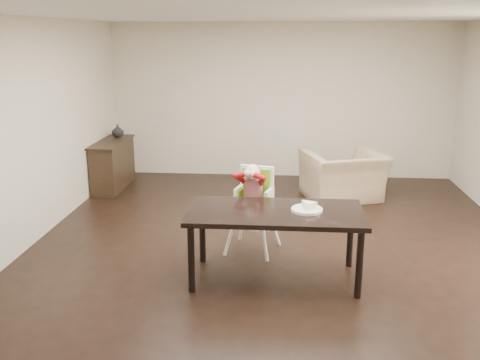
# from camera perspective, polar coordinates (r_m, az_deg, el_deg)

# --- Properties ---
(ground) EXTENTS (7.00, 7.00, 0.00)m
(ground) POSITION_cam_1_polar(r_m,az_deg,el_deg) (6.46, 4.05, -7.44)
(ground) COLOR black
(ground) RESTS_ON ground
(room_walls) EXTENTS (6.02, 7.02, 2.71)m
(room_walls) POSITION_cam_1_polar(r_m,az_deg,el_deg) (5.99, 4.39, 9.16)
(room_walls) COLOR beige
(room_walls) RESTS_ON ground
(dining_table) EXTENTS (1.80, 0.90, 0.75)m
(dining_table) POSITION_cam_1_polar(r_m,az_deg,el_deg) (5.51, 3.81, -4.06)
(dining_table) COLOR black
(dining_table) RESTS_ON ground
(high_chair) EXTENTS (0.54, 0.54, 1.06)m
(high_chair) POSITION_cam_1_polar(r_m,az_deg,el_deg) (6.21, 1.46, -1.04)
(high_chair) COLOR white
(high_chair) RESTS_ON ground
(plate) EXTENTS (0.41, 0.41, 0.09)m
(plate) POSITION_cam_1_polar(r_m,az_deg,el_deg) (5.49, 7.21, -2.98)
(plate) COLOR white
(plate) RESTS_ON dining_table
(armchair) EXTENTS (1.32, 1.07, 1.00)m
(armchair) POSITION_cam_1_polar(r_m,az_deg,el_deg) (8.38, 10.98, 1.28)
(armchair) COLOR tan
(armchair) RESTS_ON ground
(sideboard) EXTENTS (0.44, 1.26, 0.79)m
(sideboard) POSITION_cam_1_polar(r_m,az_deg,el_deg) (9.14, -13.42, 1.64)
(sideboard) COLOR black
(sideboard) RESTS_ON ground
(vase) EXTENTS (0.26, 0.27, 0.21)m
(vase) POSITION_cam_1_polar(r_m,az_deg,el_deg) (9.38, -12.92, 5.12)
(vase) COLOR #99999E
(vase) RESTS_ON sideboard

